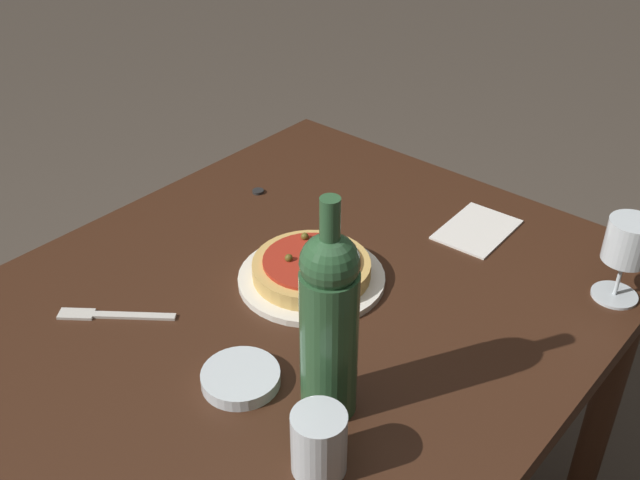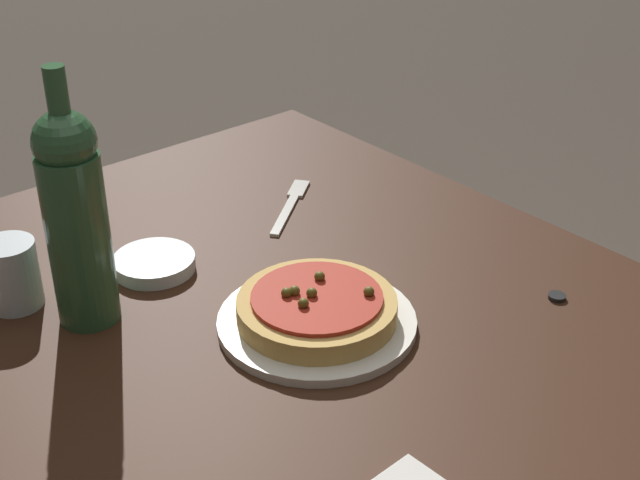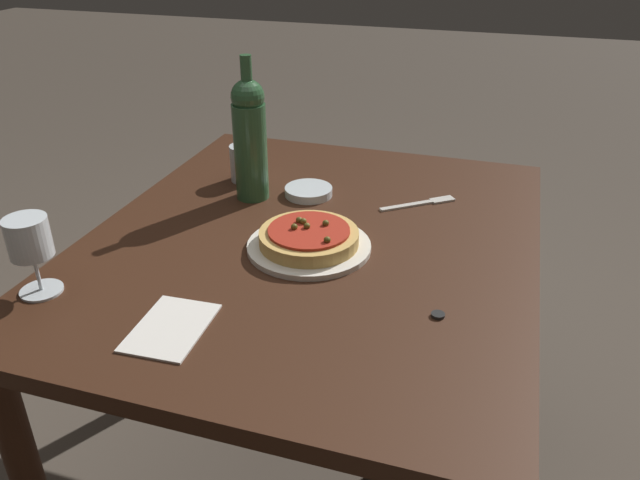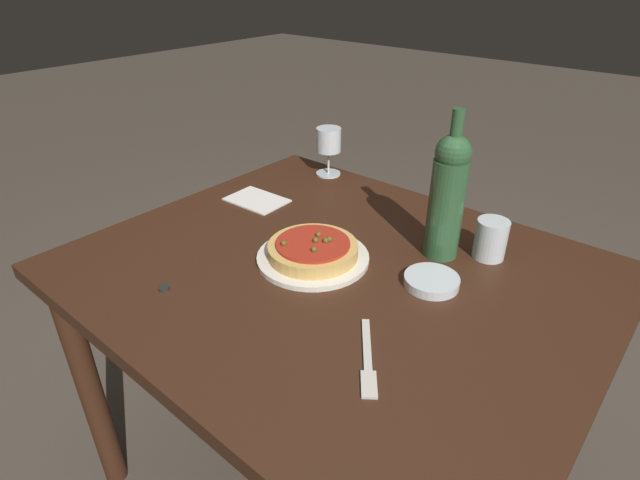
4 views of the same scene
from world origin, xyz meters
name	(u,v)px [view 4 (image 4 of 4)]	position (x,y,z in m)	size (l,w,h in m)	color
ground_plane	(332,479)	(0.00, 0.00, 0.00)	(14.00, 14.00, 0.00)	#4C4238
dining_table	(335,303)	(0.00, 0.00, 0.66)	(1.12, 0.94, 0.76)	#381E11
dinner_plate	(313,257)	(0.06, 0.01, 0.76)	(0.26, 0.26, 0.01)	white
pizza	(313,249)	(0.06, 0.01, 0.79)	(0.20, 0.20, 0.05)	tan
wine_glass	(329,142)	(0.36, -0.41, 0.86)	(0.08, 0.08, 0.15)	silver
wine_bottle	(448,194)	(-0.15, -0.20, 0.91)	(0.08, 0.08, 0.34)	#2D5633
water_cup	(491,239)	(-0.24, -0.26, 0.80)	(0.07, 0.07, 0.09)	silver
side_bowl	(432,281)	(-0.20, -0.07, 0.77)	(0.12, 0.12, 0.02)	silver
fork	(368,361)	(-0.23, 0.20, 0.76)	(0.13, 0.16, 0.00)	beige
paper_napkin	(257,200)	(0.39, -0.12, 0.76)	(0.17, 0.12, 0.00)	silver
bottle_cap	(164,288)	(0.22, 0.30, 0.76)	(0.02, 0.02, 0.01)	black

